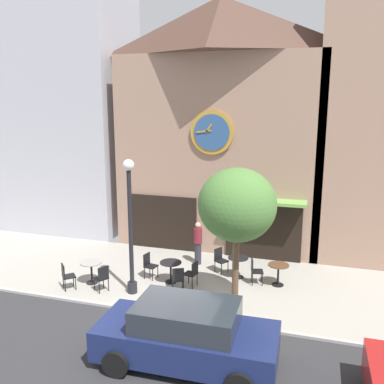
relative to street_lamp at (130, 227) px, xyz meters
The scene contains 18 objects.
ground_plane 3.38m from the street_lamp, 37.45° to the right, with size 29.24×11.71×0.13m.
clock_building 6.49m from the street_lamp, 74.02° to the left, with size 8.49×3.65×10.22m.
neighbor_building_left 10.20m from the street_lamp, 133.78° to the left, with size 5.88×4.11×14.66m.
street_lamp is the anchor object (origin of this frame).
street_tree 3.58m from the street_lamp, ahead, with size 2.29×2.06×4.35m.
cafe_table_rightmost 2.38m from the street_lamp, behind, with size 0.75×0.75×0.77m.
cafe_table_center 2.25m from the street_lamp, 50.00° to the left, with size 0.75×0.75×0.74m.
cafe_table_leftmost 4.17m from the street_lamp, 35.44° to the left, with size 0.72×0.72×0.76m.
cafe_table_near_curb 5.23m from the street_lamp, 23.39° to the left, with size 0.72×0.72×0.75m.
cafe_chair_curbside 3.86m from the street_lamp, 46.59° to the left, with size 0.55×0.55×0.90m.
cafe_chair_corner 2.29m from the street_lamp, 15.61° to the left, with size 0.53×0.53×0.90m.
cafe_chair_near_lamp 4.53m from the street_lamp, 26.39° to the left, with size 0.49×0.49×0.90m.
cafe_chair_facing_street 2.66m from the street_lamp, 29.45° to the left, with size 0.48×0.48×0.90m.
cafe_chair_facing_wall 1.99m from the street_lamp, 167.16° to the right, with size 0.55×0.55×0.90m.
cafe_chair_near_tree 2.82m from the street_lamp, 169.13° to the right, with size 0.57×0.57×0.90m.
cafe_chair_mid_row 2.13m from the street_lamp, 86.48° to the left, with size 0.47×0.47×0.90m.
pedestrian_maroon 3.61m from the street_lamp, 65.63° to the left, with size 0.36×0.36×1.67m.
parked_car_navy 4.50m from the street_lamp, 47.45° to the right, with size 4.34×2.10×1.55m.
Camera 1 is at (3.65, -10.60, 6.22)m, focal length 39.42 mm.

